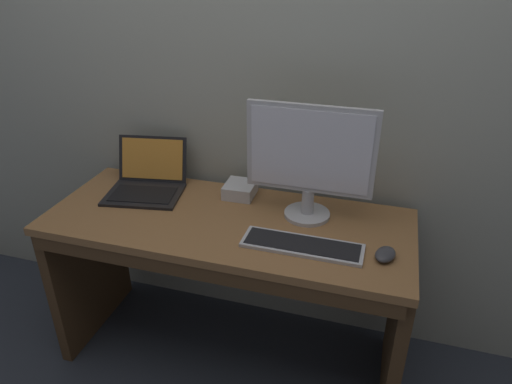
{
  "coord_description": "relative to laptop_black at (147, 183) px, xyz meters",
  "views": [
    {
      "loc": [
        0.58,
        -1.52,
        1.71
      ],
      "look_at": [
        0.12,
        0.0,
        0.88
      ],
      "focal_mm": 32.69,
      "sensor_mm": 36.0,
      "label": 1
    }
  ],
  "objects": [
    {
      "name": "external_monitor",
      "position": [
        0.73,
        -0.02,
        0.21
      ],
      "size": [
        0.5,
        0.19,
        0.47
      ],
      "color": "#B7B7BC",
      "rests_on": "desk"
    },
    {
      "name": "laptop_black",
      "position": [
        0.0,
        0.0,
        0.0
      ],
      "size": [
        0.37,
        0.36,
        0.21
      ],
      "color": "black",
      "rests_on": "desk"
    },
    {
      "name": "ground_plane",
      "position": [
        0.43,
        -0.13,
        -0.78
      ],
      "size": [
        14.0,
        14.0,
        0.0
      ],
      "primitive_type": "plane",
      "color": "#2D333D"
    },
    {
      "name": "external_drive_box",
      "position": [
        0.42,
        0.08,
        -0.01
      ],
      "size": [
        0.13,
        0.14,
        0.06
      ],
      "primitive_type": "cube",
      "rotation": [
        0.0,
        0.0,
        0.02
      ],
      "color": "silver",
      "rests_on": "desk"
    },
    {
      "name": "back_wall",
      "position": [
        0.43,
        0.23,
        0.72
      ],
      "size": [
        4.23,
        0.04,
        3.0
      ],
      "primitive_type": "cube",
      "color": "#9EA093",
      "rests_on": "ground"
    },
    {
      "name": "wired_keyboard",
      "position": [
        0.76,
        -0.24,
        -0.03
      ],
      "size": [
        0.45,
        0.14,
        0.02
      ],
      "color": "#BCBCC1",
      "rests_on": "desk"
    },
    {
      "name": "computer_mouse",
      "position": [
        1.06,
        -0.23,
        -0.02
      ],
      "size": [
        0.09,
        0.12,
        0.03
      ],
      "primitive_type": "ellipsoid",
      "rotation": [
        0.0,
        0.0,
        -0.27
      ],
      "color": "#38383D",
      "rests_on": "desk"
    },
    {
      "name": "desk",
      "position": [
        0.43,
        -0.14,
        -0.26
      ],
      "size": [
        1.49,
        0.6,
        0.74
      ],
      "color": "olive",
      "rests_on": "ground"
    }
  ]
}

